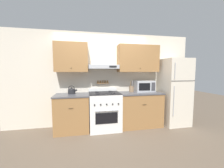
{
  "coord_description": "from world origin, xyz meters",
  "views": [
    {
      "loc": [
        -0.5,
        -3.16,
        1.49
      ],
      "look_at": [
        0.19,
        0.28,
        1.17
      ],
      "focal_mm": 22.0,
      "sensor_mm": 36.0,
      "label": 1
    }
  ],
  "objects_px": {
    "refrigerator": "(174,92)",
    "utensil_crock": "(131,89)",
    "stove_range": "(105,111)",
    "microwave": "(144,86)",
    "tea_kettle": "(72,91)"
  },
  "relations": [
    {
      "from": "stove_range",
      "to": "refrigerator",
      "type": "distance_m",
      "value": 2.04
    },
    {
      "from": "refrigerator",
      "to": "utensil_crock",
      "type": "bearing_deg",
      "value": 171.8
    },
    {
      "from": "refrigerator",
      "to": "tea_kettle",
      "type": "bearing_deg",
      "value": 176.47
    },
    {
      "from": "microwave",
      "to": "stove_range",
      "type": "bearing_deg",
      "value": -171.59
    },
    {
      "from": "microwave",
      "to": "tea_kettle",
      "type": "bearing_deg",
      "value": -179.49
    },
    {
      "from": "stove_range",
      "to": "tea_kettle",
      "type": "height_order",
      "value": "tea_kettle"
    },
    {
      "from": "refrigerator",
      "to": "microwave",
      "type": "relative_size",
      "value": 3.44
    },
    {
      "from": "stove_range",
      "to": "utensil_crock",
      "type": "distance_m",
      "value": 0.96
    },
    {
      "from": "stove_range",
      "to": "utensil_crock",
      "type": "xyz_separation_m",
      "value": [
        0.78,
        0.15,
        0.53
      ]
    },
    {
      "from": "tea_kettle",
      "to": "utensil_crock",
      "type": "distance_m",
      "value": 1.61
    },
    {
      "from": "tea_kettle",
      "to": "microwave",
      "type": "height_order",
      "value": "microwave"
    },
    {
      "from": "refrigerator",
      "to": "microwave",
      "type": "distance_m",
      "value": 0.86
    },
    {
      "from": "refrigerator",
      "to": "microwave",
      "type": "bearing_deg",
      "value": 166.94
    },
    {
      "from": "tea_kettle",
      "to": "utensil_crock",
      "type": "height_order",
      "value": "utensil_crock"
    },
    {
      "from": "refrigerator",
      "to": "utensil_crock",
      "type": "relative_size",
      "value": 5.85
    }
  ]
}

